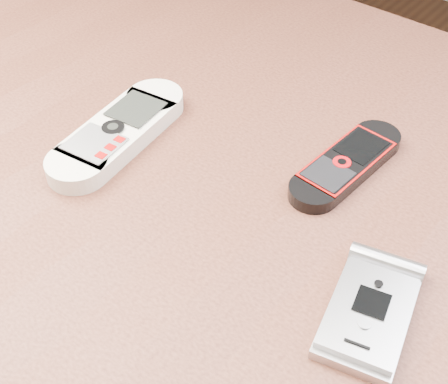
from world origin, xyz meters
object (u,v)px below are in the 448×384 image
at_px(table, 220,273).
at_px(nokia_black_red, 347,164).
at_px(motorola_razr, 369,312).
at_px(nokia_white, 118,132).

xyz_separation_m(table, nokia_black_red, (0.07, 0.10, 0.11)).
bearing_deg(nokia_black_red, motorola_razr, -49.70).
height_order(nokia_black_red, motorola_razr, motorola_razr).
relative_size(nokia_black_red, motorola_razr, 1.29).
bearing_deg(nokia_white, table, -8.24).
distance_m(table, nokia_black_red, 0.17).
bearing_deg(motorola_razr, table, 155.59).
xyz_separation_m(nokia_white, motorola_razr, (0.29, -0.03, -0.00)).
relative_size(nokia_white, motorola_razr, 1.58).
distance_m(nokia_white, nokia_black_red, 0.22).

